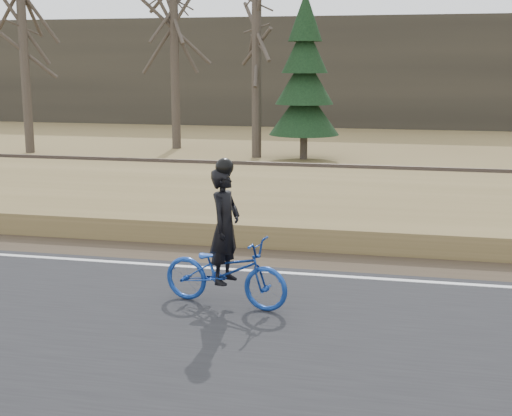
# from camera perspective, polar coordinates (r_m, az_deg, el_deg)

# --- Properties ---
(ground) EXTENTS (120.00, 120.00, 0.00)m
(ground) POSITION_cam_1_polar(r_m,az_deg,el_deg) (11.77, 9.87, -6.19)
(ground) COLOR olive
(ground) RESTS_ON ground
(road) EXTENTS (120.00, 6.00, 0.06)m
(road) POSITION_cam_1_polar(r_m,az_deg,el_deg) (9.41, 9.12, -10.60)
(road) COLOR black
(road) RESTS_ON ground
(edge_line) EXTENTS (120.00, 0.12, 0.01)m
(edge_line) POSITION_cam_1_polar(r_m,az_deg,el_deg) (11.94, 9.93, -5.61)
(edge_line) COLOR silver
(edge_line) RESTS_ON road
(shoulder) EXTENTS (120.00, 1.60, 0.04)m
(shoulder) POSITION_cam_1_polar(r_m,az_deg,el_deg) (12.91, 10.14, -4.51)
(shoulder) COLOR #473A2B
(shoulder) RESTS_ON ground
(embankment) EXTENTS (120.00, 5.00, 0.44)m
(embankment) POSITION_cam_1_polar(r_m,az_deg,el_deg) (15.77, 10.65, -0.83)
(embankment) COLOR olive
(embankment) RESTS_ON ground
(ballast) EXTENTS (120.00, 3.00, 0.45)m
(ballast) POSITION_cam_1_polar(r_m,az_deg,el_deg) (19.50, 11.05, 1.53)
(ballast) COLOR slate
(ballast) RESTS_ON ground
(railroad) EXTENTS (120.00, 2.40, 0.29)m
(railroad) POSITION_cam_1_polar(r_m,az_deg,el_deg) (19.45, 11.09, 2.41)
(railroad) COLOR black
(railroad) RESTS_ON ballast
(treeline_backdrop) EXTENTS (120.00, 4.00, 6.00)m
(treeline_backdrop) POSITION_cam_1_polar(r_m,az_deg,el_deg) (41.22, 12.11, 10.57)
(treeline_backdrop) COLOR #383328
(treeline_backdrop) RESTS_ON ground
(cyclist) EXTENTS (2.04, 1.03, 2.18)m
(cyclist) POSITION_cam_1_polar(r_m,az_deg,el_deg) (10.38, -2.47, -4.17)
(cyclist) COLOR navy
(cyclist) RESTS_ON road
(bare_tree_far_left) EXTENTS (0.36, 0.36, 8.58)m
(bare_tree_far_left) POSITION_cam_1_polar(r_m,az_deg,el_deg) (29.87, -18.12, 12.43)
(bare_tree_far_left) COLOR #483F35
(bare_tree_far_left) RESTS_ON ground
(bare_tree_left) EXTENTS (0.36, 0.36, 8.16)m
(bare_tree_left) POSITION_cam_1_polar(r_m,az_deg,el_deg) (30.05, -6.54, 12.51)
(bare_tree_left) COLOR #483F35
(bare_tree_left) RESTS_ON ground
(bare_tree_near_left) EXTENTS (0.36, 0.36, 6.21)m
(bare_tree_near_left) POSITION_cam_1_polar(r_m,az_deg,el_deg) (26.98, 0.05, 10.63)
(bare_tree_near_left) COLOR #483F35
(bare_tree_near_left) RESTS_ON ground
(conifer) EXTENTS (2.60, 2.60, 6.08)m
(conifer) POSITION_cam_1_polar(r_m,az_deg,el_deg) (26.53, 3.91, 10.10)
(conifer) COLOR #483F35
(conifer) RESTS_ON ground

